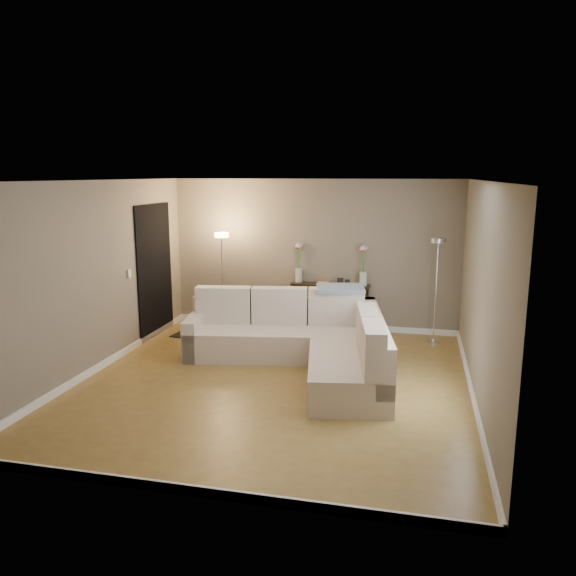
% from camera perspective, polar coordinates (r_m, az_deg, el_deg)
% --- Properties ---
extents(floor, '(5.00, 5.50, 0.01)m').
position_cam_1_polar(floor, '(7.47, -1.40, -9.54)').
color(floor, olive).
rests_on(floor, ground).
extents(ceiling, '(5.00, 5.50, 0.01)m').
position_cam_1_polar(ceiling, '(6.97, -1.51, 10.91)').
color(ceiling, white).
rests_on(ceiling, ground).
extents(wall_back, '(5.00, 0.02, 2.60)m').
position_cam_1_polar(wall_back, '(9.77, 2.60, 3.39)').
color(wall_back, '#786D5C').
rests_on(wall_back, ground).
extents(wall_front, '(5.00, 0.02, 2.60)m').
position_cam_1_polar(wall_front, '(4.57, -10.19, -6.23)').
color(wall_front, '#786D5C').
rests_on(wall_front, ground).
extents(wall_left, '(0.02, 5.50, 2.60)m').
position_cam_1_polar(wall_left, '(8.10, -18.92, 1.09)').
color(wall_left, '#786D5C').
rests_on(wall_left, ground).
extents(wall_right, '(0.02, 5.50, 2.60)m').
position_cam_1_polar(wall_right, '(6.93, 19.08, -0.60)').
color(wall_right, '#786D5C').
rests_on(wall_right, ground).
extents(baseboard_back, '(5.00, 0.03, 0.10)m').
position_cam_1_polar(baseboard_back, '(10.00, 2.51, -3.75)').
color(baseboard_back, white).
rests_on(baseboard_back, ground).
extents(baseboard_front, '(5.00, 0.03, 0.10)m').
position_cam_1_polar(baseboard_front, '(5.11, -9.54, -19.64)').
color(baseboard_front, white).
rests_on(baseboard_front, ground).
extents(baseboard_left, '(0.03, 5.50, 0.10)m').
position_cam_1_polar(baseboard_left, '(8.39, -18.22, -7.35)').
color(baseboard_left, white).
rests_on(baseboard_left, ground).
extents(baseboard_right, '(0.03, 5.50, 0.10)m').
position_cam_1_polar(baseboard_right, '(7.28, 18.23, -10.26)').
color(baseboard_right, white).
rests_on(baseboard_right, ground).
extents(doorway, '(0.02, 1.20, 2.20)m').
position_cam_1_polar(doorway, '(9.58, -13.37, 1.71)').
color(doorway, black).
rests_on(doorway, ground).
extents(switch_plate, '(0.02, 0.08, 0.12)m').
position_cam_1_polar(switch_plate, '(8.82, -15.83, 1.42)').
color(switch_plate, white).
rests_on(switch_plate, ground).
extents(sectional_sofa, '(3.22, 2.82, 0.99)m').
position_cam_1_polar(sectional_sofa, '(7.98, 1.80, -5.34)').
color(sectional_sofa, beige).
rests_on(sectional_sofa, floor).
extents(throw_blanket, '(0.78, 0.56, 0.09)m').
position_cam_1_polar(throw_blanket, '(8.51, 5.35, -0.02)').
color(throw_blanket, '#7E8EA2').
rests_on(throw_blanket, sectional_sofa).
extents(console_table, '(1.37, 0.47, 0.82)m').
position_cam_1_polar(console_table, '(9.78, 3.82, -1.60)').
color(console_table, black).
rests_on(console_table, floor).
extents(leaning_mirror, '(0.95, 0.12, 0.74)m').
position_cam_1_polar(leaning_mirror, '(9.78, 4.59, 2.76)').
color(leaning_mirror, black).
rests_on(leaning_mirror, console_table).
extents(table_decor, '(0.57, 0.14, 0.13)m').
position_cam_1_polar(table_decor, '(9.64, 4.25, 0.54)').
color(table_decor, orange).
rests_on(table_decor, console_table).
extents(flower_vase_left, '(0.16, 0.13, 0.71)m').
position_cam_1_polar(flower_vase_left, '(9.77, 1.11, 2.30)').
color(flower_vase_left, silver).
rests_on(flower_vase_left, console_table).
extents(flower_vase_right, '(0.16, 0.13, 0.71)m').
position_cam_1_polar(flower_vase_right, '(9.51, 7.67, 1.95)').
color(flower_vase_right, silver).
rests_on(flower_vase_right, console_table).
extents(floor_lamp_lit, '(0.27, 0.27, 1.70)m').
position_cam_1_polar(floor_lamp_lit, '(9.67, -6.70, 2.64)').
color(floor_lamp_lit, silver).
rests_on(floor_lamp_lit, floor).
extents(floor_lamp_unlit, '(0.24, 0.24, 1.69)m').
position_cam_1_polar(floor_lamp_unlit, '(9.19, 14.90, 1.84)').
color(floor_lamp_unlit, silver).
rests_on(floor_lamp_unlit, floor).
extents(charcoal_rug, '(1.21, 0.97, 0.01)m').
position_cam_1_polar(charcoal_rug, '(9.69, -7.90, -4.59)').
color(charcoal_rug, black).
rests_on(charcoal_rug, floor).
extents(black_bag, '(0.34, 0.26, 0.20)m').
position_cam_1_polar(black_bag, '(9.64, -9.15, -3.62)').
color(black_bag, black).
rests_on(black_bag, charcoal_rug).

